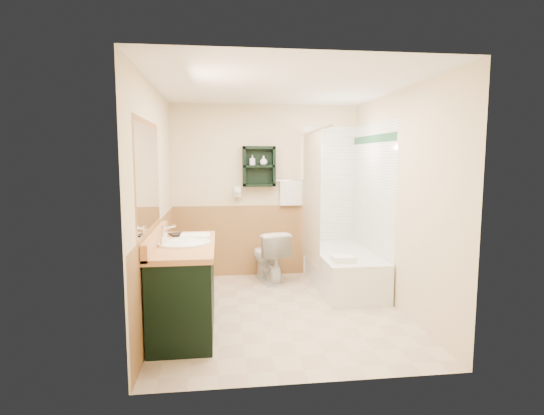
# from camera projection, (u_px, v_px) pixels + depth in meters

# --- Properties ---
(floor) EXTENTS (3.00, 3.00, 0.00)m
(floor) POSITION_uv_depth(u_px,v_px,m) (280.00, 311.00, 4.63)
(floor) COLOR #CBB694
(floor) RESTS_ON ground
(back_wall) EXTENTS (2.60, 0.04, 2.40)m
(back_wall) POSITION_uv_depth(u_px,v_px,m) (265.00, 191.00, 5.99)
(back_wall) COLOR beige
(back_wall) RESTS_ON ground
(left_wall) EXTENTS (0.04, 3.00, 2.40)m
(left_wall) POSITION_uv_depth(u_px,v_px,m) (153.00, 204.00, 4.33)
(left_wall) COLOR beige
(left_wall) RESTS_ON ground
(right_wall) EXTENTS (0.04, 3.00, 2.40)m
(right_wall) POSITION_uv_depth(u_px,v_px,m) (400.00, 201.00, 4.65)
(right_wall) COLOR beige
(right_wall) RESTS_ON ground
(ceiling) EXTENTS (2.60, 3.00, 0.04)m
(ceiling) POSITION_uv_depth(u_px,v_px,m) (281.00, 84.00, 4.35)
(ceiling) COLOR white
(ceiling) RESTS_ON back_wall
(wainscot_left) EXTENTS (2.98, 2.98, 1.00)m
(wainscot_left) POSITION_uv_depth(u_px,v_px,m) (159.00, 270.00, 4.42)
(wainscot_left) COLOR #A87C44
(wainscot_left) RESTS_ON left_wall
(wainscot_back) EXTENTS (2.58, 2.58, 1.00)m
(wainscot_back) POSITION_uv_depth(u_px,v_px,m) (266.00, 240.00, 6.04)
(wainscot_back) COLOR #A87C44
(wainscot_back) RESTS_ON back_wall
(mirror_frame) EXTENTS (1.30, 1.30, 1.00)m
(mirror_frame) POSITION_uv_depth(u_px,v_px,m) (148.00, 177.00, 3.76)
(mirror_frame) COLOR #996532
(mirror_frame) RESTS_ON left_wall
(mirror_glass) EXTENTS (1.20, 1.20, 0.90)m
(mirror_glass) POSITION_uv_depth(u_px,v_px,m) (149.00, 177.00, 3.76)
(mirror_glass) COLOR white
(mirror_glass) RESTS_ON left_wall
(tile_right) EXTENTS (1.50, 1.50, 2.10)m
(tile_right) POSITION_uv_depth(u_px,v_px,m) (371.00, 206.00, 5.40)
(tile_right) COLOR white
(tile_right) RESTS_ON right_wall
(tile_back) EXTENTS (0.95, 0.95, 2.10)m
(tile_back) POSITION_uv_depth(u_px,v_px,m) (336.00, 201.00, 6.09)
(tile_back) COLOR white
(tile_back) RESTS_ON back_wall
(tile_accent) EXTENTS (1.50, 1.50, 0.10)m
(tile_accent) POSITION_uv_depth(u_px,v_px,m) (373.00, 139.00, 5.30)
(tile_accent) COLOR #144927
(tile_accent) RESTS_ON right_wall
(wall_shelf) EXTENTS (0.45, 0.15, 0.55)m
(wall_shelf) POSITION_uv_depth(u_px,v_px,m) (259.00, 166.00, 5.82)
(wall_shelf) COLOR black
(wall_shelf) RESTS_ON back_wall
(hair_dryer) EXTENTS (0.10, 0.24, 0.18)m
(hair_dryer) POSITION_uv_depth(u_px,v_px,m) (237.00, 192.00, 5.85)
(hair_dryer) COLOR silver
(hair_dryer) RESTS_ON back_wall
(towel_bar) EXTENTS (0.40, 0.06, 0.40)m
(towel_bar) POSITION_uv_depth(u_px,v_px,m) (291.00, 180.00, 5.95)
(towel_bar) COLOR white
(towel_bar) RESTS_ON back_wall
(curtain_rod) EXTENTS (0.03, 1.60, 0.03)m
(curtain_rod) POSITION_uv_depth(u_px,v_px,m) (315.00, 131.00, 5.20)
(curtain_rod) COLOR silver
(curtain_rod) RESTS_ON back_wall
(shower_curtain) EXTENTS (1.05, 1.05, 1.70)m
(shower_curtain) POSITION_uv_depth(u_px,v_px,m) (311.00, 198.00, 5.47)
(shower_curtain) COLOR beige
(shower_curtain) RESTS_ON curtain_rod
(vanity) EXTENTS (0.59, 1.34, 0.85)m
(vanity) POSITION_uv_depth(u_px,v_px,m) (184.00, 286.00, 4.11)
(vanity) COLOR black
(vanity) RESTS_ON ground
(bathtub) EXTENTS (0.71, 1.50, 0.47)m
(bathtub) POSITION_uv_depth(u_px,v_px,m) (344.00, 270.00, 5.43)
(bathtub) COLOR silver
(bathtub) RESTS_ON ground
(toilet) EXTENTS (0.56, 0.78, 0.69)m
(toilet) POSITION_uv_depth(u_px,v_px,m) (268.00, 256.00, 5.72)
(toilet) COLOR silver
(toilet) RESTS_ON ground
(counter_towel) EXTENTS (0.30, 0.23, 0.04)m
(counter_towel) POSITION_uv_depth(u_px,v_px,m) (195.00, 236.00, 4.32)
(counter_towel) COLOR white
(counter_towel) RESTS_ON vanity
(vanity_book) EXTENTS (0.14, 0.08, 0.20)m
(vanity_book) POSITION_uv_depth(u_px,v_px,m) (170.00, 227.00, 4.43)
(vanity_book) COLOR black
(vanity_book) RESTS_ON vanity
(tub_towel) EXTENTS (0.25, 0.21, 0.07)m
(tub_towel) POSITION_uv_depth(u_px,v_px,m) (343.00, 259.00, 4.89)
(tub_towel) COLOR white
(tub_towel) RESTS_ON bathtub
(soap_bottle_a) EXTENTS (0.10, 0.15, 0.06)m
(soap_bottle_a) POSITION_uv_depth(u_px,v_px,m) (253.00, 163.00, 5.80)
(soap_bottle_a) COLOR silver
(soap_bottle_a) RESTS_ON wall_shelf
(soap_bottle_b) EXTENTS (0.13, 0.15, 0.10)m
(soap_bottle_b) POSITION_uv_depth(u_px,v_px,m) (264.00, 162.00, 5.82)
(soap_bottle_b) COLOR silver
(soap_bottle_b) RESTS_ON wall_shelf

